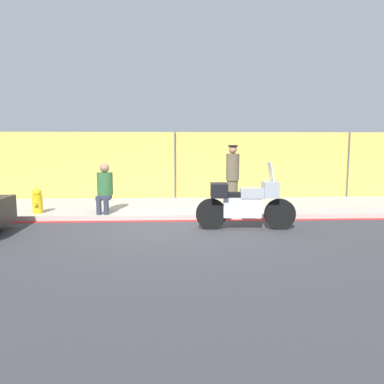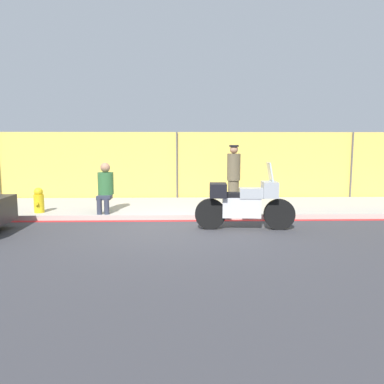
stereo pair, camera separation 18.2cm
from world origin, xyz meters
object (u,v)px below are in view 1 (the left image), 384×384
Objects in this scene: motorcycle at (245,202)px; person_seated_on_curb at (104,185)px; fire_hydrant at (37,201)px; officer_standing at (232,175)px.

motorcycle is 3.65m from person_seated_on_curb.
fire_hydrant is at bearing 166.69° from motorcycle.
officer_standing reaches higher than person_seated_on_curb.
motorcycle is 2.32m from officer_standing.
motorcycle reaches higher than fire_hydrant.
person_seated_on_curb is at bearing 1.69° from fire_hydrant.
fire_hydrant is (-4.99, 1.48, -0.16)m from motorcycle.
motorcycle is at bearing -24.80° from person_seated_on_curb.
motorcycle is 5.21m from fire_hydrant.
officer_standing is 5.16m from fire_hydrant.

